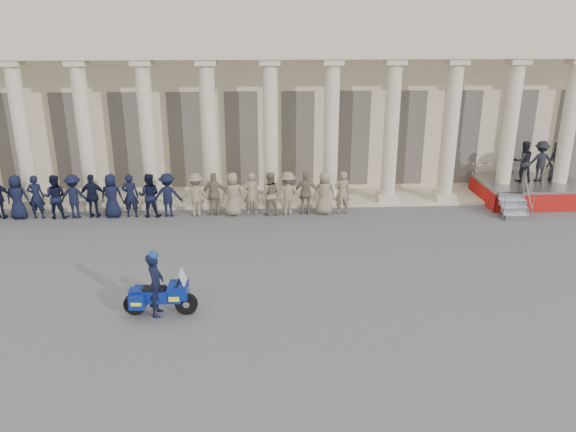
% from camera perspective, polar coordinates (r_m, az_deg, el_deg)
% --- Properties ---
extents(ground, '(90.00, 90.00, 0.00)m').
position_cam_1_polar(ground, '(17.62, -5.46, -7.10)').
color(ground, '#4C4C4F').
rests_on(ground, ground).
extents(building, '(40.00, 12.50, 9.00)m').
position_cam_1_polar(building, '(30.70, -4.55, 13.14)').
color(building, '#C6B594').
rests_on(building, ground).
extents(officer_rank, '(17.18, 0.70, 1.85)m').
position_cam_1_polar(officer_rank, '(24.03, -14.56, 2.04)').
color(officer_rank, black).
rests_on(officer_rank, ground).
extents(reviewing_stand, '(4.44, 4.21, 2.72)m').
position_cam_1_polar(reviewing_stand, '(27.46, 23.65, 4.29)').
color(reviewing_stand, gray).
rests_on(reviewing_stand, ground).
extents(motorcycle, '(2.07, 0.85, 1.33)m').
position_cam_1_polar(motorcycle, '(16.12, -12.80, -7.90)').
color(motorcycle, black).
rests_on(motorcycle, ground).
extents(rider, '(0.46, 0.69, 1.93)m').
position_cam_1_polar(rider, '(15.98, -13.31, -6.68)').
color(rider, black).
rests_on(rider, ground).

